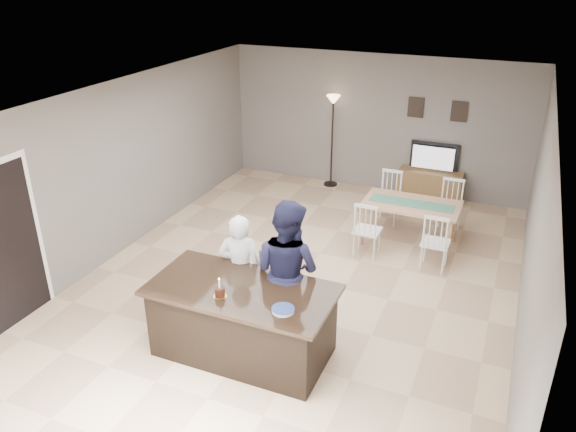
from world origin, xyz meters
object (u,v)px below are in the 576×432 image
at_px(kitchen_island, 243,320).
at_px(dining_table, 411,210).
at_px(man, 287,270).
at_px(birthday_cake, 220,292).
at_px(woman, 240,271).
at_px(tv_console, 430,186).
at_px(plate_stack, 283,310).
at_px(television, 434,157).
at_px(floor_lamp, 333,116).

bearing_deg(kitchen_island, dining_table, 71.33).
bearing_deg(man, birthday_cake, 73.28).
bearing_deg(woman, tv_console, -122.98).
xyz_separation_m(tv_console, plate_stack, (-0.58, -5.81, 0.62)).
distance_m(television, plate_stack, 5.91).
relative_size(kitchen_island, tv_console, 1.79).
distance_m(man, floor_lamp, 5.20).
xyz_separation_m(television, birthday_cake, (-1.34, -5.89, 0.09)).
relative_size(television, woman, 0.60).
bearing_deg(tv_console, man, -99.82).
relative_size(tv_console, dining_table, 0.69).
bearing_deg(woman, kitchen_island, 102.88).
distance_m(kitchen_island, plate_stack, 0.81).
relative_size(dining_table, floor_lamp, 0.92).
distance_m(kitchen_island, man, 0.79).
relative_size(woman, birthday_cake, 6.47).
height_order(dining_table, floor_lamp, floor_lamp).
relative_size(tv_console, floor_lamp, 0.64).
relative_size(kitchen_island, floor_lamp, 1.14).
bearing_deg(woman, plate_stack, 123.37).
height_order(woman, plate_stack, woman).
distance_m(tv_console, television, 0.57).
bearing_deg(floor_lamp, dining_table, -44.14).
relative_size(birthday_cake, floor_lamp, 0.13).
bearing_deg(television, woman, 73.51).
bearing_deg(television, dining_table, 90.45).
height_order(television, floor_lamp, floor_lamp).
relative_size(television, plate_stack, 3.68).
relative_size(man, dining_table, 1.05).
xyz_separation_m(television, plate_stack, (-0.58, -5.88, 0.06)).
relative_size(man, floor_lamp, 0.97).
xyz_separation_m(kitchen_island, man, (0.33, 0.55, 0.46)).
relative_size(plate_stack, dining_table, 0.14).
distance_m(plate_stack, dining_table, 3.90).
bearing_deg(man, plate_stack, 124.29).
bearing_deg(floor_lamp, woman, -84.01).
xyz_separation_m(tv_console, woman, (-1.51, -5.02, 0.46)).
bearing_deg(woman, man, 163.73).
bearing_deg(kitchen_island, birthday_cake, -120.13).
bearing_deg(tv_console, kitchen_island, -102.16).
relative_size(man, birthday_cake, 7.74).
bearing_deg(kitchen_island, woman, 119.15).
xyz_separation_m(man, plate_stack, (0.29, -0.79, 0.01)).
distance_m(kitchen_island, television, 5.78).
xyz_separation_m(kitchen_island, woman, (-0.31, 0.55, 0.31)).
height_order(woman, dining_table, woman).
relative_size(tv_console, man, 0.66).
bearing_deg(birthday_cake, man, 59.24).
distance_m(tv_console, dining_table, 1.99).
xyz_separation_m(tv_console, floor_lamp, (-2.04, 0.02, 1.16)).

